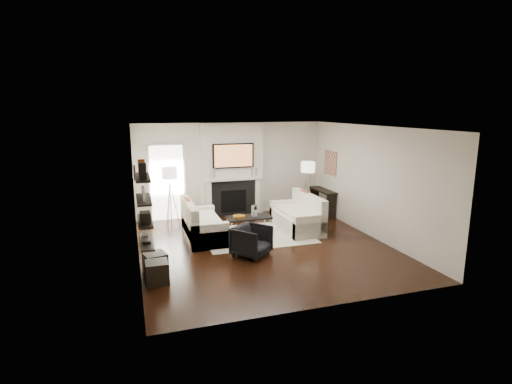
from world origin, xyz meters
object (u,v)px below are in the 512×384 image
object	(u,v)px
lamp_left_shade	(169,173)
lamp_right_shade	(308,167)
coffee_table	(249,217)
loveseat_right_base	(297,222)
armchair	(252,240)
ottoman_near	(155,263)
loveseat_left_base	(204,230)

from	to	relation	value
lamp_left_shade	lamp_right_shade	size ratio (longest dim) A/B	1.00
coffee_table	lamp_left_shade	xyz separation A→B (m)	(-1.81, 1.13, 1.05)
coffee_table	lamp_right_shade	bearing A→B (deg)	26.16
loveseat_right_base	armchair	world-z (taller)	armchair
lamp_right_shade	ottoman_near	size ratio (longest dim) A/B	1.00
armchair	lamp_right_shade	distance (m)	3.75
lamp_right_shade	loveseat_left_base	bearing A→B (deg)	-160.84
loveseat_left_base	lamp_left_shade	distance (m)	1.87
ottoman_near	lamp_right_shade	bearing A→B (deg)	32.94
coffee_table	armchair	world-z (taller)	armchair
loveseat_right_base	lamp_right_shade	bearing A→B (deg)	54.31
loveseat_left_base	loveseat_right_base	size ratio (longest dim) A/B	1.00
armchair	ottoman_near	world-z (taller)	armchair
armchair	ottoman_near	size ratio (longest dim) A/B	1.78
loveseat_right_base	lamp_right_shade	world-z (taller)	lamp_right_shade
coffee_table	armchair	distance (m)	1.61
loveseat_left_base	lamp_right_shade	distance (m)	3.66
loveseat_right_base	armchair	xyz separation A→B (m)	(-1.67, -1.44, 0.15)
loveseat_left_base	lamp_right_shade	xyz separation A→B (m)	(3.26, 1.13, 1.24)
lamp_left_shade	ottoman_near	distance (m)	3.34
armchair	ottoman_near	distance (m)	2.06
loveseat_right_base	ottoman_near	size ratio (longest dim) A/B	4.50
armchair	lamp_left_shade	xyz separation A→B (m)	(-1.41, 2.69, 1.09)
lamp_right_shade	ottoman_near	world-z (taller)	lamp_right_shade
loveseat_right_base	lamp_right_shade	size ratio (longest dim) A/B	4.50
loveseat_right_base	lamp_left_shade	size ratio (longest dim) A/B	4.50
armchair	lamp_left_shade	distance (m)	3.23
lamp_left_shade	loveseat_right_base	bearing A→B (deg)	-22.22
loveseat_right_base	coffee_table	distance (m)	1.28
loveseat_left_base	coffee_table	bearing A→B (deg)	5.21
loveseat_left_base	ottoman_near	size ratio (longest dim) A/B	4.50
coffee_table	loveseat_right_base	bearing A→B (deg)	-5.52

